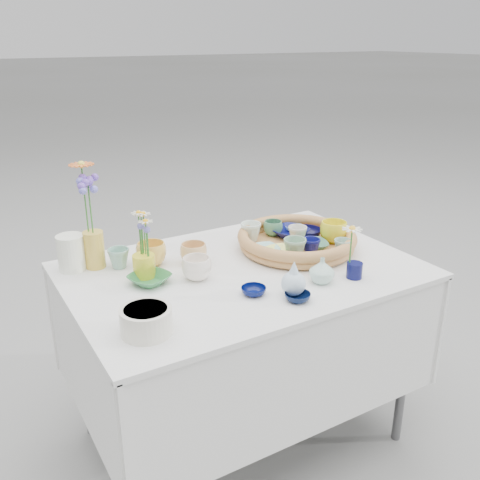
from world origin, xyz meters
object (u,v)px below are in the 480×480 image
display_table (242,434)px  tall_vase_yellow (94,250)px  wicker_tray (297,240)px  bud_vase_seafoam (322,270)px

display_table → tall_vase_yellow: (-0.46, 0.29, 0.83)m
wicker_tray → tall_vase_yellow: size_ratio=3.42×
wicker_tray → tall_vase_yellow: 0.78m
display_table → wicker_tray: size_ratio=2.66×
wicker_tray → bud_vase_seafoam: bud_vase_seafoam is taller
display_table → tall_vase_yellow: bearing=148.2°
tall_vase_yellow → display_table: bearing=-31.8°
bud_vase_seafoam → tall_vase_yellow: 0.83m
display_table → wicker_tray: 0.85m
tall_vase_yellow → wicker_tray: bearing=-17.7°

